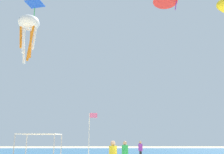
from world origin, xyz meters
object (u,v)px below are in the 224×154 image
at_px(person_leftmost, 140,149).
at_px(banner_flag, 90,134).
at_px(kite_delta_red, 165,0).
at_px(kite_diamond_blue, 35,5).
at_px(person_near_tent, 125,152).
at_px(canopy_tent, 40,135).
at_px(kite_octopus_white, 29,25).

distance_m(person_leftmost, banner_flag, 8.94).
xyz_separation_m(kite_delta_red, kite_diamond_blue, (-19.10, 11.01, 5.63)).
distance_m(person_near_tent, person_leftmost, 8.54).
height_order(person_near_tent, kite_diamond_blue, kite_diamond_blue).
relative_size(person_near_tent, person_leftmost, 1.04).
distance_m(canopy_tent, person_leftmost, 10.71).
height_order(person_near_tent, kite_delta_red, kite_delta_red).
height_order(person_leftmost, banner_flag, banner_flag).
height_order(kite_delta_red, kite_diamond_blue, kite_diamond_blue).
bearing_deg(person_leftmost, kite_diamond_blue, 74.39).
relative_size(person_near_tent, kite_octopus_white, 0.30).
distance_m(canopy_tent, kite_octopus_white, 17.99).
relative_size(person_leftmost, kite_diamond_blue, 0.50).
bearing_deg(kite_delta_red, person_leftmost, 37.44).
xyz_separation_m(canopy_tent, banner_flag, (3.93, -1.12, 0.06)).
bearing_deg(person_near_tent, kite_delta_red, 92.62).
height_order(person_leftmost, kite_diamond_blue, kite_diamond_blue).
height_order(person_near_tent, person_leftmost, person_near_tent).
bearing_deg(person_near_tent, banner_flag, -160.63).
xyz_separation_m(person_near_tent, kite_diamond_blue, (-13.62, 19.80, 22.57)).
relative_size(kite_delta_red, kite_diamond_blue, 1.10).
xyz_separation_m(canopy_tent, kite_delta_red, (11.90, 6.99, 15.78)).
bearing_deg(kite_delta_red, kite_octopus_white, 18.94).
bearing_deg(banner_flag, kite_octopus_white, 128.97).
bearing_deg(banner_flag, canopy_tent, 164.02).
relative_size(person_near_tent, kite_diamond_blue, 0.52).
distance_m(canopy_tent, kite_delta_red, 20.96).
xyz_separation_m(canopy_tent, kite_octopus_white, (-5.16, 10.11, 13.96)).
bearing_deg(person_leftmost, kite_delta_red, -61.12).
distance_m(person_leftmost, kite_delta_red, 17.34).
relative_size(banner_flag, kite_octopus_white, 0.61).
bearing_deg(canopy_tent, kite_octopus_white, 117.04).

